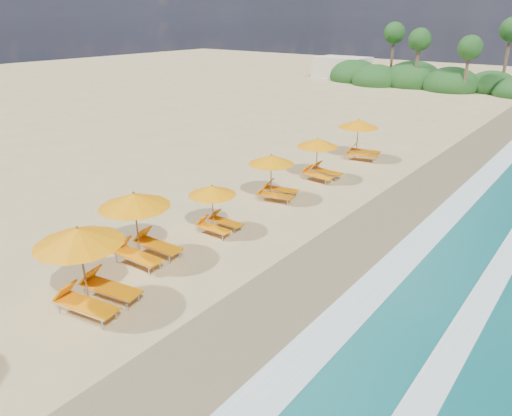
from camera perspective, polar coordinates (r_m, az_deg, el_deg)
ground at (r=19.06m, az=-0.00°, el=-3.33°), size 160.00×160.00×0.00m
wet_sand at (r=17.17m, az=10.66°, el=-6.85°), size 4.00×160.00×0.01m
surf_foam at (r=16.32m, az=19.15°, el=-9.39°), size 4.00×160.00×0.01m
station_1 at (r=14.81m, az=-19.86°, el=-6.34°), size 3.23×3.10×2.68m
station_2 at (r=17.17m, az=-13.93°, el=-1.72°), size 2.91×2.71×2.60m
station_3 at (r=19.08m, az=-4.96°, el=0.30°), size 2.19×2.03×2.01m
station_4 at (r=22.44m, az=2.26°, el=4.18°), size 2.78×2.70×2.24m
station_5 at (r=25.48m, az=7.76°, el=6.29°), size 2.58×2.41×2.28m
station_6 at (r=29.68m, az=12.64°, el=8.51°), size 3.05×2.93×2.49m
treeline at (r=62.92m, az=19.33°, el=14.65°), size 25.80×8.80×9.74m
beach_building at (r=69.95m, az=10.45°, el=16.52°), size 7.00×5.00×2.80m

